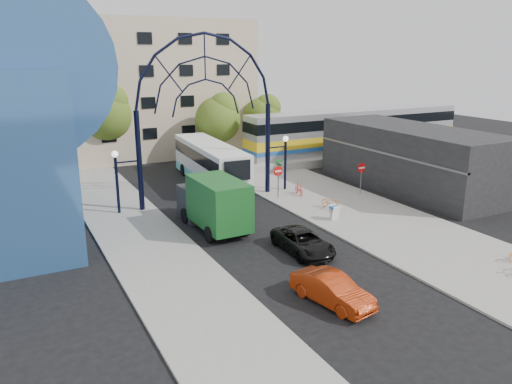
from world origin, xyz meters
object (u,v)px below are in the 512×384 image
street_name_sign (279,170)px  train_car (356,130)px  bike_near_b (299,189)px  green_truck (213,203)px  black_suv (303,242)px  do_not_enter_sign (361,171)px  tree_north_a (219,117)px  bike_near_a (331,202)px  sandwich_board (334,210)px  city_bus (210,163)px  stop_sign (278,174)px  red_sedan (332,290)px  tree_north_b (106,112)px  gateway_arch (206,84)px  tree_north_c (263,115)px

street_name_sign → train_car: (14.80, 9.40, 0.77)m
street_name_sign → bike_near_b: 2.23m
train_car → green_truck: bearing=-148.2°
black_suv → do_not_enter_sign: bearing=38.4°
tree_north_a → bike_near_a: bearing=-87.8°
train_car → bike_near_a: size_ratio=14.08×
street_name_sign → green_truck: green_truck is taller
green_truck → bike_near_b: green_truck is taller
sandwich_board → bike_near_b: 6.25m
bike_near_a → tree_north_a: bearing=81.3°
tree_north_a → city_bus: tree_north_a is taller
stop_sign → tree_north_a: tree_north_a is taller
street_name_sign → bike_near_a: bearing=-70.9°
green_truck → red_sedan: (0.83, -11.46, -1.00)m
city_bus → bike_near_b: (4.54, -6.75, -1.19)m
tree_north_b → green_truck: (1.89, -21.56, -3.59)m
train_car → gateway_arch: bearing=-158.2°
green_truck → red_sedan: 11.54m
tree_north_c → black_suv: tree_north_c is taller
do_not_enter_sign → red_sedan: do_not_enter_sign is taller
stop_sign → tree_north_b: 20.18m
gateway_arch → bike_near_b: gateway_arch is taller
sandwich_board → city_bus: (-3.41, 12.90, 1.03)m
do_not_enter_sign → street_name_sign: 6.36m
sandwich_board → stop_sign: bearing=97.6°
black_suv → street_name_sign: bearing=68.7°
sandwich_board → tree_north_b: bearing=111.6°
green_truck → bike_near_a: size_ratio=3.76×
train_car → black_suv: size_ratio=5.60×
tree_north_b → bike_near_a: size_ratio=4.49×
city_bus → tree_north_a: bearing=64.6°
do_not_enter_sign → tree_north_b: (-14.88, 19.93, 3.29)m
tree_north_c → bike_near_a: 20.95m
gateway_arch → do_not_enter_sign: bearing=-20.0°
stop_sign → city_bus: (-2.61, 6.87, -0.22)m
do_not_enter_sign → bike_near_a: (-4.20, -2.00, -1.39)m
tree_north_a → city_bus: bearing=-119.1°
do_not_enter_sign → green_truck: green_truck is taller
sandwich_board → tree_north_a: (0.52, 19.95, 3.86)m
do_not_enter_sign → tree_north_c: bearing=86.4°
tree_north_b → train_car: bearing=-18.4°
gateway_arch → black_suv: size_ratio=3.05×
sandwich_board → green_truck: green_truck is taller
do_not_enter_sign → city_bus: size_ratio=0.20×
stop_sign → green_truck: size_ratio=0.37×
train_car → red_sedan: size_ratio=6.16×
do_not_enter_sign → bike_near_a: 4.86m
tree_north_b → city_bus: 13.08m
do_not_enter_sign → red_sedan: size_ratio=0.61×
tree_north_a → street_name_sign: bearing=-94.0°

